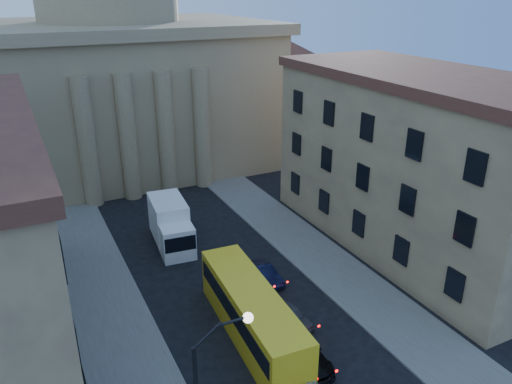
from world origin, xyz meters
TOP-DOWN VIEW (x-y plane):
  - sidewalk_left at (-8.50, 18.00)m, footprint 5.00×60.00m
  - sidewalk_right at (8.50, 18.00)m, footprint 5.00×60.00m
  - church at (0.00, 55.47)m, footprint 68.02×28.76m
  - building_right at (17.00, 22.00)m, footprint 11.60×26.60m
  - car_right_mid at (0.80, 13.21)m, footprint 2.09×4.97m
  - car_right_far at (2.12, 16.70)m, footprint 1.84×3.73m
  - car_right_distant at (2.93, 22.05)m, footprint 1.63×3.85m
  - city_bus at (-0.80, 16.68)m, footprint 3.47×12.11m
  - box_truck at (-1.55, 30.89)m, footprint 3.35×7.12m

SIDE VIEW (x-z plane):
  - sidewalk_left at x=-8.50m, z-range 0.00..0.15m
  - sidewalk_right at x=8.50m, z-range 0.00..0.15m
  - car_right_far at x=2.12m, z-range 0.00..1.22m
  - car_right_distant at x=2.93m, z-range 0.00..1.24m
  - car_right_mid at x=0.80m, z-range 0.00..1.43m
  - box_truck at x=-1.55m, z-range -0.10..3.69m
  - city_bus at x=-0.80m, z-range 0.13..3.50m
  - building_right at x=17.00m, z-range 0.07..14.77m
  - church at x=0.00m, z-range -6.42..30.18m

